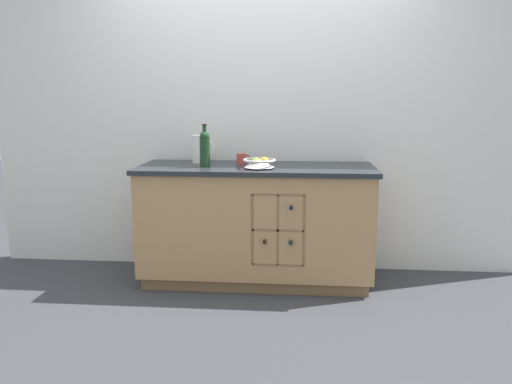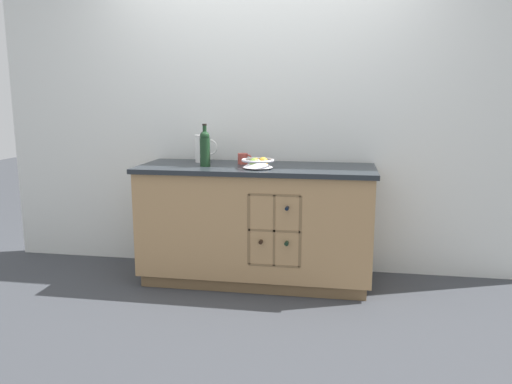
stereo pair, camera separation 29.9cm
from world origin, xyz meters
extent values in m
plane|color=#383A3F|center=(0.00, 0.00, 0.00)|extent=(14.00, 14.00, 0.00)
cube|color=silver|center=(0.00, 0.37, 1.27)|extent=(4.40, 0.06, 2.55)
cube|color=brown|center=(0.00, 0.00, 0.04)|extent=(1.65, 0.55, 0.09)
cube|color=tan|center=(0.00, 0.00, 0.47)|extent=(1.71, 0.61, 0.76)
cube|color=#23282D|center=(0.00, 0.00, 0.87)|extent=(1.75, 0.65, 0.03)
cube|color=brown|center=(0.18, -0.20, 0.48)|extent=(0.36, 0.01, 0.50)
cube|color=brown|center=(0.00, -0.26, 0.48)|extent=(0.02, 0.10, 0.50)
cube|color=brown|center=(0.36, -0.26, 0.48)|extent=(0.02, 0.10, 0.50)
cube|color=brown|center=(0.18, -0.26, 0.23)|extent=(0.36, 0.10, 0.02)
cube|color=brown|center=(0.18, -0.26, 0.48)|extent=(0.36, 0.10, 0.02)
cube|color=brown|center=(0.18, -0.26, 0.73)|extent=(0.36, 0.10, 0.02)
cube|color=brown|center=(0.18, -0.26, 0.48)|extent=(0.02, 0.10, 0.50)
cylinder|color=black|center=(0.09, -0.13, 0.40)|extent=(0.08, 0.21, 0.08)
cylinder|color=black|center=(0.09, -0.29, 0.40)|extent=(0.03, 0.09, 0.03)
cylinder|color=black|center=(0.27, -0.14, 0.40)|extent=(0.08, 0.21, 0.08)
cylinder|color=black|center=(0.27, -0.30, 0.40)|extent=(0.03, 0.09, 0.03)
cylinder|color=black|center=(0.27, -0.16, 0.65)|extent=(0.07, 0.20, 0.07)
cylinder|color=black|center=(0.27, -0.30, 0.65)|extent=(0.03, 0.09, 0.03)
cylinder|color=silver|center=(0.03, -0.13, 0.89)|extent=(0.11, 0.11, 0.01)
cone|color=silver|center=(0.03, -0.13, 0.93)|extent=(0.22, 0.22, 0.06)
torus|color=silver|center=(0.03, -0.13, 0.95)|extent=(0.23, 0.23, 0.02)
sphere|color=#7FA838|center=(0.01, -0.14, 0.93)|extent=(0.07, 0.07, 0.07)
sphere|color=gold|center=(0.07, -0.10, 0.93)|extent=(0.07, 0.07, 0.07)
sphere|color=gold|center=(0.01, -0.09, 0.93)|extent=(0.07, 0.07, 0.07)
cylinder|color=white|center=(-0.45, 0.16, 1.00)|extent=(0.12, 0.12, 0.21)
torus|color=white|center=(-0.45, 0.16, 1.10)|extent=(0.12, 0.12, 0.01)
torus|color=white|center=(-0.39, 0.16, 1.01)|extent=(0.12, 0.01, 0.12)
cylinder|color=#B7473D|center=(-0.12, 0.10, 0.93)|extent=(0.08, 0.08, 0.08)
torus|color=#B7473D|center=(-0.08, 0.10, 0.93)|extent=(0.06, 0.01, 0.06)
cylinder|color=#19381E|center=(-0.37, -0.08, 0.99)|extent=(0.08, 0.08, 0.21)
sphere|color=#19381E|center=(-0.37, -0.08, 1.11)|extent=(0.07, 0.07, 0.07)
cylinder|color=#19381E|center=(-0.37, -0.08, 1.14)|extent=(0.03, 0.03, 0.09)
cylinder|color=black|center=(-0.37, -0.08, 1.20)|extent=(0.03, 0.03, 0.01)
camera|label=1|loc=(0.32, -3.65, 1.39)|focal=35.00mm
camera|label=2|loc=(0.61, -3.61, 1.39)|focal=35.00mm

